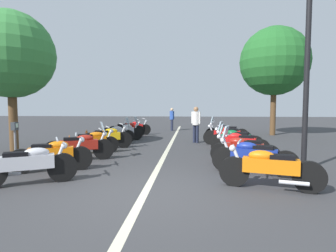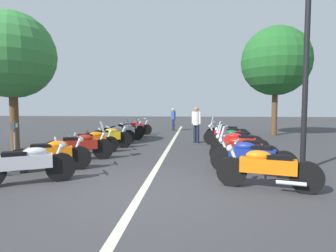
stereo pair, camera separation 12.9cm
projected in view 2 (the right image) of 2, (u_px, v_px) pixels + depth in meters
ground_plane at (141, 193)px, 5.47m from camera, size 80.00×80.00×0.00m
lane_centre_stripe at (169, 147)px, 11.72m from camera, size 23.48×0.16×0.01m
motorcycle_left_row_0 at (27, 164)px, 6.07m from camera, size 1.13×1.88×1.01m
motorcycle_left_row_1 at (51, 154)px, 7.30m from camera, size 1.00×2.00×1.00m
motorcycle_left_row_2 at (80, 146)px, 8.74m from camera, size 1.07×2.03×1.22m
motorcycle_left_row_3 at (92, 141)px, 10.05m from camera, size 1.07×1.83×0.98m
motorcycle_left_row_4 at (107, 137)px, 11.19m from camera, size 1.05×1.92×1.02m
motorcycle_left_row_5 at (114, 134)px, 12.68m from camera, size 1.11×1.87×1.20m
motorcycle_left_row_6 at (125, 131)px, 13.88m from camera, size 1.02×1.86×1.20m
motorcycle_left_row_7 at (128, 129)px, 15.17m from camera, size 1.04×1.93×1.01m
motorcycle_left_row_8 at (135, 127)px, 16.43m from camera, size 0.99×2.03×1.00m
motorcycle_right_row_0 at (267, 168)px, 5.69m from camera, size 0.87×2.07×1.00m
motorcycle_right_row_1 at (251, 156)px, 6.96m from camera, size 0.98×2.06×1.22m
motorcycle_right_row_2 at (243, 149)px, 8.12m from camera, size 0.82×2.00×1.20m
motorcycle_right_row_3 at (238, 143)px, 9.59m from camera, size 0.89×1.98×1.19m
motorcycle_right_row_4 at (235, 139)px, 10.70m from camera, size 1.00×1.98×0.99m
motorcycle_right_row_5 at (227, 135)px, 12.11m from camera, size 0.89×2.10×1.01m
motorcycle_right_row_6 at (226, 132)px, 13.28m from camera, size 0.87×2.06×1.22m
street_lamp_twin_globe at (307, 36)px, 7.17m from camera, size 0.32×1.22×5.28m
parking_meter at (15, 136)px, 7.64m from camera, size 0.18×0.13×1.29m
traffic_cone_0 at (70, 143)px, 10.81m from camera, size 0.36×0.36×0.61m
traffic_cone_1 at (88, 136)px, 13.42m from camera, size 0.36×0.36×0.61m
traffic_cone_2 at (87, 137)px, 12.93m from camera, size 0.36×0.36×0.61m
bystander_0 at (173, 117)px, 19.37m from camera, size 0.51×0.32×1.59m
bystander_1 at (196, 122)px, 12.91m from camera, size 0.37×0.43×1.70m
roadside_tree_0 at (276, 61)px, 16.05m from camera, size 4.00×4.00×6.35m
roadside_tree_1 at (12, 55)px, 10.49m from camera, size 3.28×3.28×5.32m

